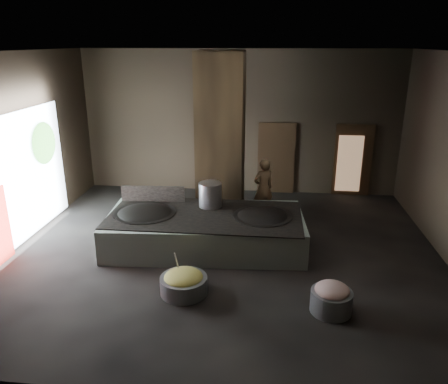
# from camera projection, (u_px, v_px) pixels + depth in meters

# --- Properties ---
(floor) EXTENTS (10.00, 9.00, 0.10)m
(floor) POSITION_uv_depth(u_px,v_px,m) (224.00, 253.00, 10.34)
(floor) COLOR black
(floor) RESTS_ON ground
(ceiling) EXTENTS (10.00, 9.00, 0.10)m
(ceiling) POSITION_uv_depth(u_px,v_px,m) (224.00, 49.00, 8.83)
(ceiling) COLOR black
(ceiling) RESTS_ON back_wall
(back_wall) EXTENTS (10.00, 0.10, 4.50)m
(back_wall) POSITION_uv_depth(u_px,v_px,m) (240.00, 123.00, 13.86)
(back_wall) COLOR black
(back_wall) RESTS_ON ground
(front_wall) EXTENTS (10.00, 0.10, 4.50)m
(front_wall) POSITION_uv_depth(u_px,v_px,m) (185.00, 254.00, 5.31)
(front_wall) COLOR black
(front_wall) RESTS_ON ground
(left_wall) EXTENTS (0.10, 9.00, 4.50)m
(left_wall) POSITION_uv_depth(u_px,v_px,m) (8.00, 153.00, 10.10)
(left_wall) COLOR black
(left_wall) RESTS_ON ground
(pillar) EXTENTS (1.20, 1.20, 4.50)m
(pillar) POSITION_uv_depth(u_px,v_px,m) (221.00, 140.00, 11.40)
(pillar) COLOR black
(pillar) RESTS_ON ground
(hearth_platform) EXTENTS (4.75, 2.50, 0.80)m
(hearth_platform) POSITION_uv_depth(u_px,v_px,m) (205.00, 231.00, 10.45)
(hearth_platform) COLOR #B2C6B2
(hearth_platform) RESTS_ON ground
(platform_cap) EXTENTS (4.52, 2.17, 0.03)m
(platform_cap) POSITION_uv_depth(u_px,v_px,m) (205.00, 215.00, 10.31)
(platform_cap) COLOR black
(platform_cap) RESTS_ON hearth_platform
(wok_left) EXTENTS (1.46, 1.46, 0.40)m
(wok_left) POSITION_uv_depth(u_px,v_px,m) (145.00, 216.00, 10.44)
(wok_left) COLOR black
(wok_left) RESTS_ON hearth_platform
(wok_left_rim) EXTENTS (1.49, 1.49, 0.05)m
(wok_left_rim) POSITION_uv_depth(u_px,v_px,m) (145.00, 213.00, 10.41)
(wok_left_rim) COLOR black
(wok_left_rim) RESTS_ON hearth_platform
(wok_right) EXTENTS (1.36, 1.36, 0.38)m
(wok_right) POSITION_uv_depth(u_px,v_px,m) (262.00, 219.00, 10.25)
(wok_right) COLOR black
(wok_right) RESTS_ON hearth_platform
(wok_right_rim) EXTENTS (1.39, 1.39, 0.05)m
(wok_right_rim) POSITION_uv_depth(u_px,v_px,m) (262.00, 216.00, 10.22)
(wok_right_rim) COLOR black
(wok_right_rim) RESTS_ON hearth_platform
(stock_pot) EXTENTS (0.56, 0.56, 0.60)m
(stock_pot) POSITION_uv_depth(u_px,v_px,m) (210.00, 195.00, 10.72)
(stock_pot) COLOR #B8BBC1
(stock_pot) RESTS_ON hearth_platform
(splash_guard) EXTENTS (1.61, 0.16, 0.40)m
(splash_guard) POSITION_uv_depth(u_px,v_px,m) (153.00, 194.00, 11.10)
(splash_guard) COLOR black
(splash_guard) RESTS_ON hearth_platform
(cook) EXTENTS (0.71, 0.63, 1.65)m
(cook) POSITION_uv_depth(u_px,v_px,m) (263.00, 188.00, 12.16)
(cook) COLOR #99764E
(cook) RESTS_ON ground
(veg_basin) EXTENTS (1.22, 1.22, 0.34)m
(veg_basin) POSITION_uv_depth(u_px,v_px,m) (184.00, 285.00, 8.57)
(veg_basin) COLOR slate
(veg_basin) RESTS_ON ground
(veg_fill) EXTENTS (0.76, 0.76, 0.24)m
(veg_fill) POSITION_uv_depth(u_px,v_px,m) (184.00, 277.00, 8.51)
(veg_fill) COLOR #91B457
(veg_fill) RESTS_ON veg_basin
(ladle) EXTENTS (0.04, 0.37, 0.66)m
(ladle) POSITION_uv_depth(u_px,v_px,m) (177.00, 264.00, 8.60)
(ladle) COLOR #B8BBC1
(ladle) RESTS_ON veg_basin
(meat_basin) EXTENTS (0.92, 0.92, 0.42)m
(meat_basin) POSITION_uv_depth(u_px,v_px,m) (331.00, 301.00, 7.96)
(meat_basin) COLOR slate
(meat_basin) RESTS_ON ground
(meat_fill) EXTENTS (0.63, 0.63, 0.24)m
(meat_fill) POSITION_uv_depth(u_px,v_px,m) (332.00, 290.00, 7.89)
(meat_fill) COLOR #B6756D
(meat_fill) RESTS_ON meat_basin
(doorway_near) EXTENTS (1.18, 0.08, 2.38)m
(doorway_near) POSITION_uv_depth(u_px,v_px,m) (276.00, 160.00, 14.02)
(doorway_near) COLOR black
(doorway_near) RESTS_ON ground
(doorway_near_glow) EXTENTS (0.82, 0.04, 1.94)m
(doorway_near_glow) POSITION_uv_depth(u_px,v_px,m) (276.00, 160.00, 14.14)
(doorway_near_glow) COLOR #8C6647
(doorway_near_glow) RESTS_ON ground
(doorway_far) EXTENTS (1.18, 0.08, 2.38)m
(doorway_far) POSITION_uv_depth(u_px,v_px,m) (353.00, 162.00, 13.78)
(doorway_far) COLOR black
(doorway_far) RESTS_ON ground
(doorway_far_glow) EXTENTS (0.76, 0.04, 1.80)m
(doorway_far_glow) POSITION_uv_depth(u_px,v_px,m) (349.00, 164.00, 13.72)
(doorway_far_glow) COLOR #8C6647
(doorway_far_glow) RESTS_ON ground
(left_opening) EXTENTS (0.04, 4.20, 3.10)m
(left_opening) POSITION_uv_depth(u_px,v_px,m) (21.00, 178.00, 10.49)
(left_opening) COLOR white
(left_opening) RESTS_ON ground
(tree_silhouette) EXTENTS (0.28, 1.10, 1.10)m
(tree_silhouette) POSITION_uv_depth(u_px,v_px,m) (44.00, 143.00, 11.31)
(tree_silhouette) COLOR #194714
(tree_silhouette) RESTS_ON left_opening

